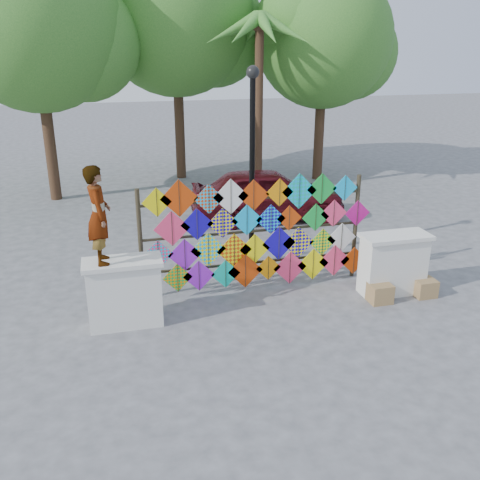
# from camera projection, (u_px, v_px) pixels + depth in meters

# --- Properties ---
(ground) EXTENTS (80.00, 80.00, 0.00)m
(ground) POSITION_uv_depth(u_px,v_px,m) (264.00, 303.00, 10.70)
(ground) COLOR gray
(ground) RESTS_ON ground
(parapet_left) EXTENTS (1.40, 0.65, 1.28)m
(parapet_left) POSITION_uv_depth(u_px,v_px,m) (125.00, 292.00, 9.66)
(parapet_left) COLOR white
(parapet_left) RESTS_ON ground
(parapet_right) EXTENTS (1.40, 0.65, 1.28)m
(parapet_right) POSITION_uv_depth(u_px,v_px,m) (393.00, 264.00, 10.93)
(parapet_right) COLOR white
(parapet_right) RESTS_ON ground
(kite_rack) EXTENTS (4.90, 0.24, 2.45)m
(kite_rack) POSITION_uv_depth(u_px,v_px,m) (258.00, 234.00, 10.95)
(kite_rack) COLOR #30291A
(kite_rack) RESTS_ON ground
(tree_west) EXTENTS (5.85, 5.20, 8.01)m
(tree_west) POSITION_uv_depth(u_px,v_px,m) (39.00, 25.00, 16.01)
(tree_west) COLOR #482C1F
(tree_west) RESTS_ON ground
(tree_mid) EXTENTS (6.30, 5.60, 8.61)m
(tree_mid) POSITION_uv_depth(u_px,v_px,m) (178.00, 16.00, 18.74)
(tree_mid) COLOR #482C1F
(tree_mid) RESTS_ON ground
(tree_east) EXTENTS (5.40, 4.80, 7.42)m
(tree_east) POSITION_uv_depth(u_px,v_px,m) (326.00, 40.00, 18.82)
(tree_east) COLOR #482C1F
(tree_east) RESTS_ON ground
(palm_tree) EXTENTS (3.62, 3.62, 5.83)m
(palm_tree) POSITION_uv_depth(u_px,v_px,m) (259.00, 41.00, 16.77)
(palm_tree) COLOR #482C1F
(palm_tree) RESTS_ON ground
(vendor_woman) EXTENTS (0.45, 0.65, 1.73)m
(vendor_woman) POSITION_uv_depth(u_px,v_px,m) (99.00, 215.00, 9.07)
(vendor_woman) COLOR #99999E
(vendor_woman) RESTS_ON parapet_left
(sedan) EXTENTS (4.57, 2.11, 1.52)m
(sedan) POSITION_uv_depth(u_px,v_px,m) (268.00, 194.00, 15.55)
(sedan) COLOR #4D0D14
(sedan) RESTS_ON ground
(lamppost) EXTENTS (0.28, 0.28, 4.46)m
(lamppost) POSITION_uv_depth(u_px,v_px,m) (252.00, 150.00, 11.66)
(lamppost) COLOR black
(lamppost) RESTS_ON ground
(cardboard_box_near) EXTENTS (0.44, 0.39, 0.39)m
(cardboard_box_near) POSITION_uv_depth(u_px,v_px,m) (380.00, 293.00, 10.68)
(cardboard_box_near) COLOR #997E4A
(cardboard_box_near) RESTS_ON ground
(cardboard_box_far) EXTENTS (0.43, 0.39, 0.36)m
(cardboard_box_far) POSITION_uv_depth(u_px,v_px,m) (424.00, 288.00, 10.94)
(cardboard_box_far) COLOR #997E4A
(cardboard_box_far) RESTS_ON ground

